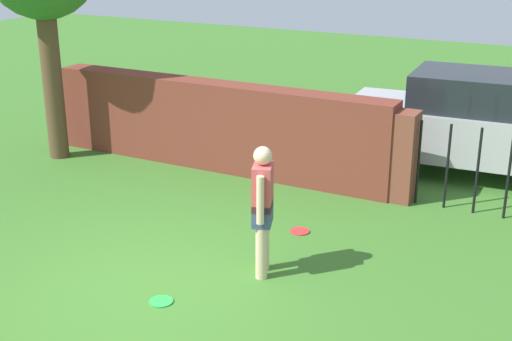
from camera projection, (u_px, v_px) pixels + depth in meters
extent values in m
plane|color=#3D7528|center=(146.00, 291.00, 8.08)|extent=(40.00, 40.00, 0.00)
cube|color=brown|center=(216.00, 126.00, 11.94)|extent=(6.32, 0.50, 1.51)
cylinder|color=brown|center=(52.00, 78.00, 12.28)|extent=(0.35, 0.35, 2.91)
cylinder|color=beige|center=(261.00, 245.00, 8.25)|extent=(0.14, 0.14, 0.85)
cylinder|color=beige|center=(264.00, 238.00, 8.45)|extent=(0.14, 0.14, 0.85)
cube|color=#3F4C72|center=(263.00, 213.00, 8.23)|extent=(0.33, 0.41, 0.28)
cube|color=#CC4C4C|center=(263.00, 187.00, 8.12)|extent=(0.33, 0.41, 0.55)
sphere|color=beige|center=(263.00, 156.00, 7.99)|extent=(0.22, 0.22, 0.22)
cylinder|color=beige|center=(260.00, 200.00, 7.93)|extent=(0.09, 0.09, 0.58)
cylinder|color=beige|center=(265.00, 186.00, 8.35)|extent=(0.09, 0.09, 0.58)
cube|color=brown|center=(401.00, 156.00, 10.54)|extent=(0.44, 0.44, 1.40)
cylinder|color=black|center=(419.00, 162.00, 10.43)|extent=(0.04, 0.04, 1.30)
cylinder|color=black|center=(447.00, 167.00, 10.25)|extent=(0.04, 0.04, 1.30)
cylinder|color=black|center=(477.00, 171.00, 10.06)|extent=(0.04, 0.04, 1.30)
cylinder|color=black|center=(509.00, 176.00, 9.87)|extent=(0.04, 0.04, 1.30)
cube|color=#B7B7BC|center=(471.00, 132.00, 11.73)|extent=(4.30, 1.97, 0.80)
cube|color=#1E2328|center=(476.00, 91.00, 11.49)|extent=(2.10, 1.63, 0.60)
cylinder|color=black|center=(378.00, 158.00, 11.65)|extent=(0.65, 0.26, 0.64)
cylinder|color=black|center=(401.00, 132.00, 13.11)|extent=(0.65, 0.26, 0.64)
cylinder|color=red|center=(300.00, 231.00, 9.63)|extent=(0.27, 0.27, 0.02)
cylinder|color=green|center=(161.00, 301.00, 7.84)|extent=(0.27, 0.27, 0.02)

